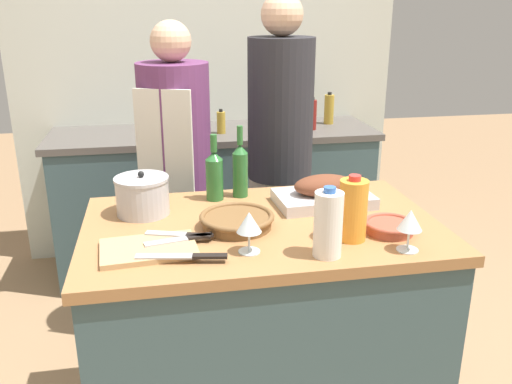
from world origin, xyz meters
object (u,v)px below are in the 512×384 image
object	(u,v)px
wine_glass_right	(249,223)
knife_bread	(181,235)
knife_chef	(185,256)
cutting_board	(149,249)
roasting_pan	(324,193)
condiment_bottle_extra	(312,115)
knife_paring	(182,239)
wine_bottle_dark	(240,169)
wine_glass_left	(410,221)
wicker_basket	(237,220)
stock_pot	(142,195)
wine_bottle_green	(214,174)
condiment_bottle_short	(329,109)
person_cook_guest	(280,152)
juice_jug	(353,210)
condiment_bottle_tall	(221,122)
milk_jug	(328,224)
person_cook_aproned	(177,174)
mixing_bowl	(389,226)

from	to	relation	value
wine_glass_right	knife_bread	world-z (taller)	wine_glass_right
knife_chef	cutting_board	bearing A→B (deg)	137.83
roasting_pan	condiment_bottle_extra	size ratio (longest dim) A/B	1.88
knife_paring	roasting_pan	bearing A→B (deg)	26.25
cutting_board	wine_bottle_dark	xyz separation A→B (m)	(0.38, 0.47, 0.11)
wine_bottle_dark	wine_glass_left	xyz separation A→B (m)	(0.45, -0.62, -0.02)
wicker_basket	stock_pot	bearing A→B (deg)	148.97
roasting_pan	wine_bottle_dark	distance (m)	0.35
wine_glass_left	condiment_bottle_extra	size ratio (longest dim) A/B	0.68
wine_bottle_green	condiment_bottle_short	world-z (taller)	wine_bottle_green
wine_bottle_green	wine_glass_left	size ratio (longest dim) A/B	1.93
wine_bottle_dark	person_cook_guest	world-z (taller)	person_cook_guest
condiment_bottle_short	knife_chef	bearing A→B (deg)	-119.43
wine_bottle_green	condiment_bottle_extra	world-z (taller)	wine_bottle_green
condiment_bottle_short	wine_glass_right	bearing A→B (deg)	-114.88
stock_pot	person_cook_guest	size ratio (longest dim) A/B	0.12
juice_jug	condiment_bottle_tall	size ratio (longest dim) A/B	1.51
person_cook_guest	milk_jug	bearing A→B (deg)	-116.64
wine_bottle_dark	wine_glass_right	distance (m)	0.54
wine_glass_left	wine_glass_right	bearing A→B (deg)	170.87
condiment_bottle_tall	person_cook_aproned	distance (m)	0.77
roasting_pan	stock_pot	bearing A→B (deg)	177.72
wine_glass_left	condiment_bottle_tall	size ratio (longest dim) A/B	0.93
cutting_board	knife_chef	xyz separation A→B (m)	(0.11, -0.10, 0.01)
wine_glass_right	cutting_board	bearing A→B (deg)	168.66
mixing_bowl	condiment_bottle_tall	size ratio (longest dim) A/B	1.19
milk_jug	person_cook_aproned	xyz separation A→B (m)	(-0.42, 1.08, -0.14)
condiment_bottle_tall	milk_jug	bearing A→B (deg)	-86.29
knife_paring	person_cook_guest	size ratio (longest dim) A/B	0.13
cutting_board	wine_bottle_green	world-z (taller)	wine_bottle_green
wicker_basket	condiment_bottle_tall	xyz separation A→B (m)	(0.13, 1.50, 0.04)
cutting_board	mixing_bowl	xyz separation A→B (m)	(0.83, 0.00, 0.01)
person_cook_guest	condiment_bottle_short	bearing A→B (deg)	35.86
wine_bottle_green	condiment_bottle_tall	world-z (taller)	wine_bottle_green
juice_jug	knife_paring	bearing A→B (deg)	174.17
person_cook_aproned	knife_bread	bearing A→B (deg)	-71.16
wine_glass_right	knife_chef	world-z (taller)	wine_glass_right
wine_glass_right	knife_chef	bearing A→B (deg)	-170.04
cutting_board	wicker_basket	bearing A→B (deg)	24.95
stock_pot	wine_glass_right	world-z (taller)	stock_pot
milk_jug	condiment_bottle_short	bearing A→B (deg)	72.07
milk_jug	person_cook_guest	distance (m)	1.14
wine_bottle_dark	condiment_bottle_short	size ratio (longest dim) A/B	1.41
cutting_board	mixing_bowl	size ratio (longest dim) A/B	1.79
knife_chef	condiment_bottle_short	size ratio (longest dim) A/B	1.36
cutting_board	person_cook_aproned	world-z (taller)	person_cook_aproned
wine_glass_right	condiment_bottle_tall	world-z (taller)	condiment_bottle_tall
wine_bottle_dark	cutting_board	bearing A→B (deg)	-128.45
wicker_basket	knife_bread	xyz separation A→B (m)	(-0.20, -0.08, -0.01)
wicker_basket	wine_bottle_green	world-z (taller)	wine_bottle_green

